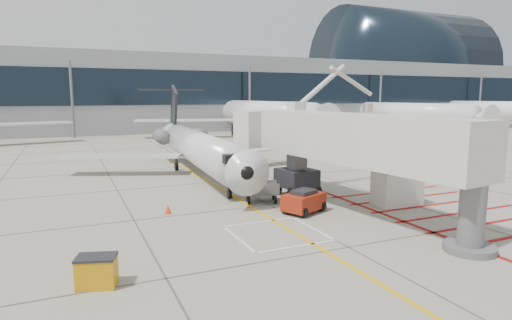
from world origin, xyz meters
name	(u,v)px	position (x,y,z in m)	size (l,w,h in m)	color
ground_plane	(302,223)	(0.00, 0.00, 0.00)	(260.00, 260.00, 0.00)	gray
regional_jet	(204,132)	(-1.20, 13.33, 3.76)	(22.76, 28.70, 7.52)	silver
jet_bridge	(363,149)	(3.58, -0.19, 3.72)	(8.82, 18.62, 7.45)	silver
pushback_tug	(304,201)	(1.06, 1.70, 0.70)	(2.40, 1.50, 1.40)	maroon
spill_bin	(97,271)	(-10.33, -3.68, 0.56)	(1.29, 0.86, 1.12)	orange
baggage_cart	(261,192)	(-0.12, 4.90, 0.66)	(2.10, 1.33, 1.33)	#515156
ground_power_unit	(397,187)	(7.15, 0.98, 1.09)	(2.75, 1.60, 2.17)	silver
cone_nose	(168,209)	(-6.05, 4.61, 0.26)	(0.38, 0.38, 0.53)	#F63F0C
cone_side	(302,195)	(2.65, 4.60, 0.26)	(0.38, 0.38, 0.52)	#EE410C
terminal_building	(175,94)	(10.00, 70.00, 7.00)	(180.00, 28.00, 14.00)	gray
terminal_glass_band	(194,88)	(10.00, 55.95, 8.00)	(180.00, 0.10, 6.00)	black
terminal_dome	(402,67)	(70.00, 70.00, 14.00)	(40.00, 28.00, 28.00)	black
bg_aircraft_c	(255,97)	(17.56, 46.00, 6.40)	(38.41, 42.67, 12.80)	silver
bg_aircraft_d	(401,100)	(48.27, 46.00, 5.84)	(35.06, 38.95, 11.69)	silver
bg_aircraft_e	(491,98)	(73.49, 46.00, 6.03)	(36.18, 40.21, 12.06)	silver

